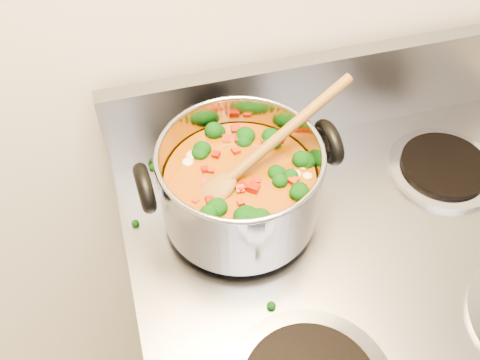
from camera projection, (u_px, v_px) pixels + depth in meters
name	position (u px, v px, depth m)	size (l,w,h in m)	color
stockpot	(240.00, 185.00, 0.79)	(0.30, 0.24, 0.15)	#A2A2AA
wooden_spoon	(250.00, 161.00, 0.77)	(0.28, 0.13, 0.11)	brown
cooktop_crumbs	(216.00, 210.00, 0.86)	(0.23, 0.34, 0.01)	black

